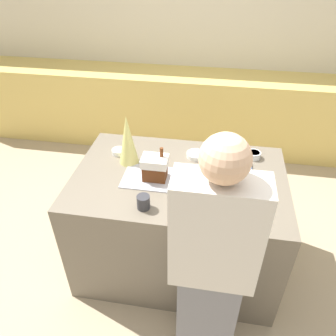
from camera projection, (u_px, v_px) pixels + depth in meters
ground_plane at (177, 258)px, 2.86m from camera, size 12.00×12.00×0.00m
wall_back at (206, 36)px, 3.93m from camera, size 8.00×0.05×2.60m
back_cabinet_block at (200, 111)px, 4.15m from camera, size 6.00×0.60×0.94m
kitchen_island at (178, 221)px, 2.60m from camera, size 1.52×1.00×0.90m
baking_tray at (155, 178)px, 2.30m from camera, size 0.45×0.29×0.01m
gingerbread_house at (155, 167)px, 2.25m from camera, size 0.18×0.14×0.24m
decorative_tree at (128, 140)px, 2.36m from camera, size 0.15×0.15×0.38m
candy_bowl_front_corner at (196, 155)px, 2.52m from camera, size 0.14×0.14×0.04m
candy_bowl_center_rear at (209, 168)px, 2.36m from camera, size 0.09×0.09×0.05m
candy_bowl_behind_tray at (254, 155)px, 2.50m from camera, size 0.10×0.10×0.05m
candy_bowl_far_left at (119, 151)px, 2.55m from camera, size 0.10×0.10×0.04m
cookbook at (239, 168)px, 2.39m from camera, size 0.19×0.17×0.02m
mug at (143, 202)px, 2.03m from camera, size 0.08×0.08×0.09m
person at (212, 268)px, 1.74m from camera, size 0.44×0.55×1.68m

